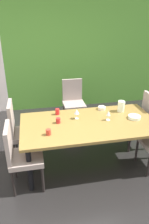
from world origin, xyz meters
The scene contains 15 objects.
ground_plane centered at (0.00, 0.00, -0.01)m, with size 6.27×5.43×0.02m, color black.
garden_window_panel centered at (1.05, 2.67, 1.39)m, with size 4.18×0.10×2.77m, color #539133.
dining_table centered at (0.34, 0.28, 0.65)m, with size 2.04×1.07×0.72m.
chair_left_far centered at (-0.70, 0.60, 0.54)m, with size 0.45×0.44×1.00m.
chair_right_far centered at (1.37, 0.60, 0.53)m, with size 0.44×0.44×0.96m.
chair_left_near centered at (-0.70, -0.04, 0.53)m, with size 0.45×0.44×0.95m.
chair_head_far centered at (0.37, 1.70, 0.53)m, with size 0.44×0.45×0.95m.
wine_glass_rear centered at (0.18, 0.45, 0.83)m, with size 0.08×0.08×0.15m.
wine_glass_near_window centered at (0.64, 0.30, 0.82)m, with size 0.07×0.07×0.15m.
serving_bowl_corner centered at (1.06, 0.27, 0.74)m, with size 0.19×0.19×0.04m, color white.
serving_bowl_north centered at (0.67, 0.70, 0.74)m, with size 0.13×0.13×0.05m, color #EDE2C7.
cup_front centered at (-0.30, 0.05, 0.76)m, with size 0.07×0.07×0.08m, color red.
cup_left centered at (-0.10, 0.65, 0.77)m, with size 0.07×0.07×0.10m, color red.
cup_center centered at (-0.12, 0.36, 0.76)m, with size 0.07×0.07×0.08m, color red.
pitcher_south centered at (0.96, 0.57, 0.81)m, with size 0.13×0.11×0.18m.
Camera 1 is at (-0.46, -2.52, 2.23)m, focal length 35.00 mm.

